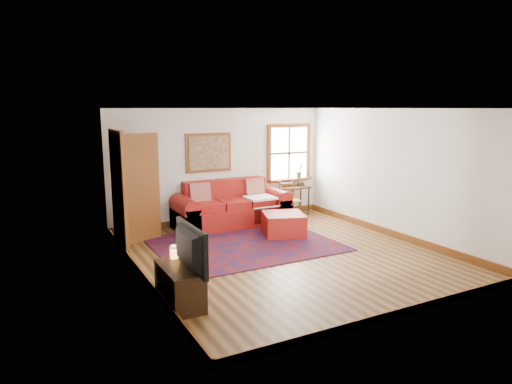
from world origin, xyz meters
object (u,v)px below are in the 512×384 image
red_leather_sofa (231,211)px  media_cabinet (180,286)px  side_table (297,191)px  red_ottoman (284,224)px  ladder_back_chair (288,198)px

red_leather_sofa → media_cabinet: 4.09m
side_table → red_leather_sofa: bearing=-173.6°
red_ottoman → media_cabinet: bearing=-124.1°
red_ottoman → ladder_back_chair: 1.43m
side_table → media_cabinet: (-4.11, -3.59, -0.30)m
side_table → media_cabinet: 5.47m
side_table → ladder_back_chair: size_ratio=0.77×
red_ottoman → media_cabinet: media_cabinet is taller
red_ottoman → side_table: 1.92m
red_leather_sofa → side_table: bearing=6.4°
ladder_back_chair → red_leather_sofa: bearing=176.2°
ladder_back_chair → media_cabinet: (-3.70, -3.30, -0.22)m
side_table → red_ottoman: bearing=-130.6°
ladder_back_chair → side_table: bearing=35.6°
ladder_back_chair → media_cabinet: bearing=-138.3°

